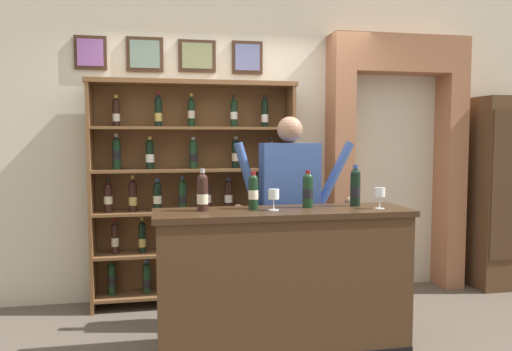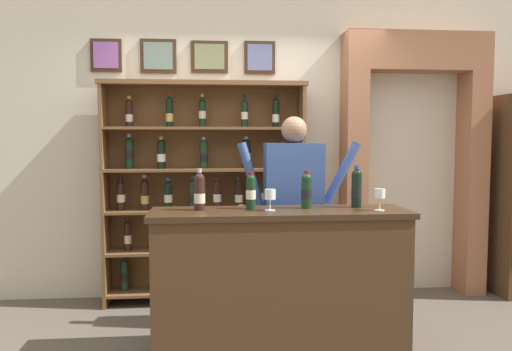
% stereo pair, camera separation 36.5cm
% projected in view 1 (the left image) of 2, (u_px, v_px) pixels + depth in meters
% --- Properties ---
extents(back_wall, '(12.00, 0.19, 3.13)m').
position_uv_depth(back_wall, '(232.00, 133.00, 4.87)').
color(back_wall, beige).
rests_on(back_wall, ground).
extents(wine_shelf, '(1.85, 0.33, 2.02)m').
position_uv_depth(wine_shelf, '(194.00, 189.00, 4.58)').
color(wine_shelf, brown).
rests_on(wine_shelf, ground).
extents(archway_doorway, '(1.39, 0.45, 2.51)m').
position_uv_depth(archway_doorway, '(392.00, 148.00, 5.05)').
color(archway_doorway, '#9E6647').
rests_on(archway_doorway, ground).
extents(side_cabinet, '(0.63, 0.39, 1.93)m').
position_uv_depth(side_cabinet, '(505.00, 193.00, 5.06)').
color(side_cabinet, '#4C331E').
rests_on(side_cabinet, ground).
extents(tasting_counter, '(1.78, 0.50, 1.02)m').
position_uv_depth(tasting_counter, '(283.00, 283.00, 3.50)').
color(tasting_counter, '#422B19').
rests_on(tasting_counter, ground).
extents(shopkeeper, '(1.00, 0.22, 1.69)m').
position_uv_depth(shopkeeper, '(290.00, 197.00, 3.99)').
color(shopkeeper, '#2D3347').
rests_on(shopkeeper, ground).
extents(tasting_bottle_brunello, '(0.08, 0.08, 0.29)m').
position_uv_depth(tasting_bottle_brunello, '(203.00, 192.00, 3.40)').
color(tasting_bottle_brunello, black).
rests_on(tasting_bottle_brunello, tasting_counter).
extents(tasting_bottle_vin_santo, '(0.07, 0.07, 0.26)m').
position_uv_depth(tasting_bottle_vin_santo, '(253.00, 191.00, 3.49)').
color(tasting_bottle_vin_santo, black).
rests_on(tasting_bottle_vin_santo, tasting_counter).
extents(tasting_bottle_riserva, '(0.08, 0.08, 0.27)m').
position_uv_depth(tasting_bottle_riserva, '(308.00, 190.00, 3.56)').
color(tasting_bottle_riserva, black).
rests_on(tasting_bottle_riserva, tasting_counter).
extents(tasting_bottle_prosecco, '(0.07, 0.07, 0.30)m').
position_uv_depth(tasting_bottle_prosecco, '(355.00, 187.00, 3.64)').
color(tasting_bottle_prosecco, black).
rests_on(tasting_bottle_prosecco, tasting_counter).
extents(wine_glass_spare, '(0.08, 0.08, 0.15)m').
position_uv_depth(wine_glass_spare, '(274.00, 195.00, 3.42)').
color(wine_glass_spare, silver).
rests_on(wine_glass_spare, tasting_counter).
extents(wine_glass_center, '(0.07, 0.07, 0.15)m').
position_uv_depth(wine_glass_center, '(380.00, 194.00, 3.50)').
color(wine_glass_center, silver).
rests_on(wine_glass_center, tasting_counter).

